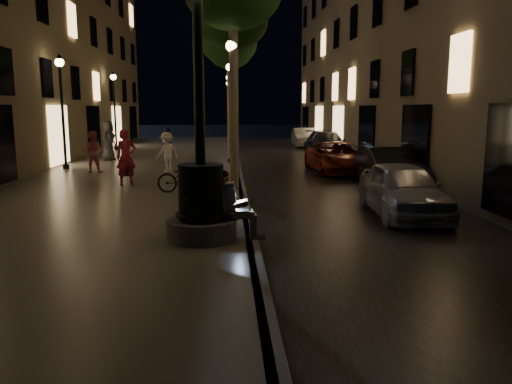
{
  "coord_description": "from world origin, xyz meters",
  "views": [
    {
      "loc": [
        -0.48,
        -7.75,
        2.8
      ],
      "look_at": [
        0.15,
        3.0,
        0.97
      ],
      "focal_mm": 35.0,
      "sensor_mm": 36.0,
      "label": 1
    }
  ],
  "objects": [
    {
      "name": "car_fifth",
      "position": [
        5.03,
        27.79,
        0.68
      ],
      "size": [
        1.55,
        4.17,
        1.36
      ],
      "primitive_type": "imported",
      "rotation": [
        0.0,
        0.0,
        -0.03
      ],
      "color": "#A4A49F",
      "rests_on": "ground"
    },
    {
      "name": "lamp_curb_c",
      "position": [
        -0.3,
        24.0,
        3.24
      ],
      "size": [
        0.36,
        0.36,
        4.81
      ],
      "color": "black",
      "rests_on": "promenade"
    },
    {
      "name": "promenade",
      "position": [
        -4.0,
        15.0,
        0.1
      ],
      "size": [
        8.0,
        45.0,
        0.2
      ],
      "primitive_type": "cube",
      "color": "#656059",
      "rests_on": "ground"
    },
    {
      "name": "pedestrian_dark",
      "position": [
        -6.35,
        17.45,
        1.18
      ],
      "size": [
        0.91,
        1.11,
        1.95
      ],
      "primitive_type": "imported",
      "rotation": [
        0.0,
        0.0,
        1.22
      ],
      "color": "#2D2D31",
      "rests_on": "promenade"
    },
    {
      "name": "tree_far",
      "position": [
        -0.22,
        26.0,
        6.43
      ],
      "size": [
        3.0,
        3.0,
        7.5
      ],
      "color": "#6B604C",
      "rests_on": "promenade"
    },
    {
      "name": "fountain_lamppost",
      "position": [
        -1.0,
        2.0,
        1.21
      ],
      "size": [
        1.4,
        1.4,
        5.21
      ],
      "color": "#59595B",
      "rests_on": "promenade"
    },
    {
      "name": "stroller",
      "position": [
        -3.95,
        9.56,
        0.69
      ],
      "size": [
        0.55,
        0.97,
        0.98
      ],
      "rotation": [
        0.0,
        0.0,
        0.24
      ],
      "color": "black",
      "rests_on": "promenade"
    },
    {
      "name": "pedestrian_white",
      "position": [
        -2.93,
        12.84,
        1.01
      ],
      "size": [
        1.18,
        1.14,
        1.61
      ],
      "primitive_type": "imported",
      "rotation": [
        0.0,
        0.0,
        3.86
      ],
      "color": "white",
      "rests_on": "promenade"
    },
    {
      "name": "lamp_curb_b",
      "position": [
        -0.3,
        16.0,
        3.24
      ],
      "size": [
        0.36,
        0.36,
        4.81
      ],
      "color": "black",
      "rests_on": "promenade"
    },
    {
      "name": "seated_man_laptop",
      "position": [
        -0.39,
        2.0,
        0.93
      ],
      "size": [
        1.01,
        0.34,
        1.38
      ],
      "color": "gray",
      "rests_on": "promenade"
    },
    {
      "name": "pedestrian_red",
      "position": [
        -3.88,
        9.24,
        1.14
      ],
      "size": [
        0.82,
        0.72,
        1.88
      ],
      "primitive_type": "imported",
      "rotation": [
        0.0,
        0.0,
        0.49
      ],
      "color": "#AD2239",
      "rests_on": "promenade"
    },
    {
      "name": "car_rear",
      "position": [
        5.03,
        19.9,
        0.75
      ],
      "size": [
        2.41,
        5.26,
        1.49
      ],
      "primitive_type": "imported",
      "rotation": [
        0.0,
        0.0,
        -0.06
      ],
      "color": "#343338",
      "rests_on": "ground"
    },
    {
      "name": "tree_third",
      "position": [
        -0.3,
        20.0,
        6.14
      ],
      "size": [
        3.0,
        3.0,
        7.2
      ],
      "color": "#6B604C",
      "rests_on": "promenade"
    },
    {
      "name": "building_right",
      "position": [
        10.0,
        18.0,
        7.5
      ],
      "size": [
        8.0,
        36.0,
        15.0
      ],
      "primitive_type": "cube",
      "color": "#756649",
      "rests_on": "ground"
    },
    {
      "name": "pedestrian_pink",
      "position": [
        -5.89,
        12.67,
        1.04
      ],
      "size": [
        0.85,
        0.68,
        1.68
      ],
      "primitive_type": "imported",
      "rotation": [
        0.0,
        0.0,
        3.09
      ],
      "color": "#C56878",
      "rests_on": "promenade"
    },
    {
      "name": "car_second",
      "position": [
        5.2,
        9.28,
        0.71
      ],
      "size": [
        1.61,
        4.35,
        1.42
      ],
      "primitive_type": "imported",
      "rotation": [
        0.0,
        0.0,
        -0.02
      ],
      "color": "black",
      "rests_on": "ground"
    },
    {
      "name": "bicycle",
      "position": [
        -1.73,
        7.53,
        0.67
      ],
      "size": [
        1.83,
        0.72,
        0.95
      ],
      "primitive_type": "imported",
      "rotation": [
        0.0,
        0.0,
        1.52
      ],
      "color": "black",
      "rests_on": "promenade"
    },
    {
      "name": "pedestrian_blue",
      "position": [
        -3.23,
        15.71,
        1.06
      ],
      "size": [
        0.67,
        1.08,
        1.72
      ],
      "primitive_type": "imported",
      "rotation": [
        0.0,
        0.0,
        4.98
      ],
      "color": "navy",
      "rests_on": "promenade"
    },
    {
      "name": "lamp_left_c",
      "position": [
        -7.4,
        24.0,
        3.24
      ],
      "size": [
        0.36,
        0.36,
        4.81
      ],
      "color": "black",
      "rests_on": "promenade"
    },
    {
      "name": "ground",
      "position": [
        0.0,
        15.0,
        0.0
      ],
      "size": [
        120.0,
        120.0,
        0.0
      ],
      "primitive_type": "plane",
      "color": "black",
      "rests_on": "ground"
    },
    {
      "name": "curb_strip",
      "position": [
        0.0,
        15.0,
        0.1
      ],
      "size": [
        0.25,
        45.0,
        0.2
      ],
      "primitive_type": "cube",
      "color": "#59595B",
      "rests_on": "ground"
    },
    {
      "name": "lamp_curb_a",
      "position": [
        -0.3,
        8.0,
        3.24
      ],
      "size": [
        0.36,
        0.36,
        4.81
      ],
      "color": "black",
      "rests_on": "promenade"
    },
    {
      "name": "cobble_lane",
      "position": [
        3.0,
        15.0,
        0.01
      ],
      "size": [
        6.0,
        45.0,
        0.02
      ],
      "primitive_type": "cube",
      "color": "black",
      "rests_on": "ground"
    },
    {
      "name": "lamp_left_b",
      "position": [
        -7.4,
        14.0,
        3.24
      ],
      "size": [
        0.36,
        0.36,
        4.81
      ],
      "color": "black",
      "rests_on": "promenade"
    },
    {
      "name": "car_front",
      "position": [
        4.06,
        4.76,
        0.71
      ],
      "size": [
        1.88,
        4.23,
        1.41
      ],
      "primitive_type": "imported",
      "rotation": [
        0.0,
        0.0,
        -0.05
      ],
      "color": "#9B9CA2",
      "rests_on": "ground"
    },
    {
      "name": "tree_second",
      "position": [
        -0.2,
        14.0,
        6.33
      ],
      "size": [
        3.0,
        3.0,
        7.4
      ],
      "color": "#6B604C",
      "rests_on": "promenade"
    },
    {
      "name": "car_third",
      "position": [
        4.35,
        13.51,
        0.67
      ],
      "size": [
        2.4,
        4.89,
        1.34
      ],
      "primitive_type": "imported",
      "rotation": [
        0.0,
        0.0,
        0.04
      ],
      "color": "maroon",
      "rests_on": "ground"
    },
    {
      "name": "lamp_curb_d",
      "position": [
        -0.3,
        32.0,
        3.24
      ],
      "size": [
        0.36,
        0.36,
        4.81
      ],
      "color": "black",
      "rests_on": "promenade"
    }
  ]
}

